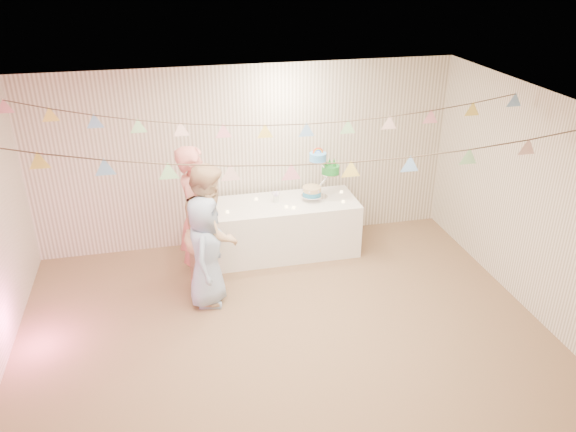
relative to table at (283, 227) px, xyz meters
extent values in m
plane|color=brown|center=(-0.40, -1.98, -0.39)|extent=(6.00, 6.00, 0.00)
plane|color=white|center=(-0.40, -1.98, 2.21)|extent=(6.00, 6.00, 0.00)
plane|color=silver|center=(-0.40, 0.52, 0.91)|extent=(6.00, 6.00, 0.00)
plane|color=silver|center=(-0.40, -4.48, 0.91)|extent=(6.00, 6.00, 0.00)
plane|color=silver|center=(2.60, -1.98, 0.91)|extent=(5.00, 5.00, 0.00)
cube|color=white|center=(0.00, 0.00, 0.00)|extent=(2.08, 0.83, 0.78)
cylinder|color=white|center=(-0.61, -0.05, 0.37)|extent=(0.38, 0.38, 0.02)
imported|color=#C66E67|center=(-1.22, -0.50, 0.54)|extent=(0.67, 0.80, 1.87)
imported|color=tan|center=(-1.09, -0.83, 0.48)|extent=(0.81, 0.96, 1.75)
imported|color=#91A8CE|center=(-1.18, -1.02, 0.32)|extent=(0.63, 0.79, 1.42)
cylinder|color=#FFD88C|center=(-0.80, -0.15, 0.40)|extent=(0.04, 0.04, 0.03)
cylinder|color=#FFD88C|center=(-0.35, 0.18, 0.40)|extent=(0.04, 0.04, 0.03)
cylinder|color=#FFD88C|center=(0.10, -0.22, 0.40)|extent=(0.04, 0.04, 0.03)
cylinder|color=#FFD88C|center=(0.35, 0.22, 0.40)|extent=(0.04, 0.04, 0.03)
cylinder|color=#FFD88C|center=(0.82, -0.18, 0.40)|extent=(0.04, 0.04, 0.03)
cylinder|color=#FFD88C|center=(0.90, 0.15, 0.40)|extent=(0.04, 0.04, 0.03)
cylinder|color=#FFD88C|center=(0.01, -0.17, 0.40)|extent=(0.04, 0.04, 0.03)
camera|label=1|loc=(-1.53, -6.95, 3.64)|focal=35.00mm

